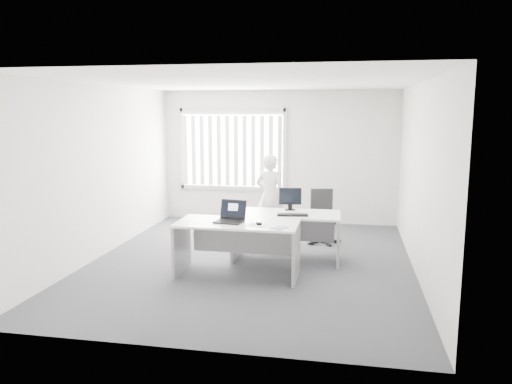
% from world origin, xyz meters
% --- Properties ---
extents(ground, '(6.00, 6.00, 0.00)m').
position_xyz_m(ground, '(0.00, 0.00, 0.00)').
color(ground, '#55545C').
rests_on(ground, ground).
extents(wall_back, '(5.00, 0.02, 2.80)m').
position_xyz_m(wall_back, '(0.00, 3.00, 1.40)').
color(wall_back, silver).
rests_on(wall_back, ground).
extents(wall_front, '(5.00, 0.02, 2.80)m').
position_xyz_m(wall_front, '(0.00, -3.00, 1.40)').
color(wall_front, silver).
rests_on(wall_front, ground).
extents(wall_left, '(0.02, 6.00, 2.80)m').
position_xyz_m(wall_left, '(-2.50, 0.00, 1.40)').
color(wall_left, silver).
rests_on(wall_left, ground).
extents(wall_right, '(0.02, 6.00, 2.80)m').
position_xyz_m(wall_right, '(2.50, 0.00, 1.40)').
color(wall_right, silver).
rests_on(wall_right, ground).
extents(ceiling, '(5.00, 6.00, 0.02)m').
position_xyz_m(ceiling, '(0.00, 0.00, 2.80)').
color(ceiling, white).
rests_on(ceiling, wall_back).
extents(window, '(2.32, 0.06, 1.76)m').
position_xyz_m(window, '(-1.00, 2.96, 1.55)').
color(window, '#B6B6B1').
rests_on(window, wall_back).
extents(blinds, '(2.20, 0.10, 1.50)m').
position_xyz_m(blinds, '(-1.00, 2.90, 1.52)').
color(blinds, white).
rests_on(blinds, wall_back).
extents(desk_near, '(1.75, 0.82, 0.80)m').
position_xyz_m(desk_near, '(-0.06, -0.69, 0.57)').
color(desk_near, white).
rests_on(desk_near, ground).
extents(desk_far, '(1.71, 0.83, 0.77)m').
position_xyz_m(desk_far, '(0.53, 0.21, 0.56)').
color(desk_far, white).
rests_on(desk_far, ground).
extents(office_chair, '(0.64, 0.64, 0.97)m').
position_xyz_m(office_chair, '(1.04, 1.41, 0.30)').
color(office_chair, black).
rests_on(office_chair, ground).
extents(person, '(0.64, 0.48, 1.58)m').
position_xyz_m(person, '(0.04, 1.64, 0.79)').
color(person, silver).
rests_on(person, ground).
extents(laptop, '(0.44, 0.41, 0.30)m').
position_xyz_m(laptop, '(-0.18, -0.73, 0.95)').
color(laptop, black).
rests_on(laptop, desk_near).
extents(paper_sheet, '(0.34, 0.25, 0.00)m').
position_xyz_m(paper_sheet, '(0.28, -0.82, 0.80)').
color(paper_sheet, silver).
rests_on(paper_sheet, desk_near).
extents(mouse, '(0.10, 0.13, 0.05)m').
position_xyz_m(mouse, '(0.26, -0.76, 0.82)').
color(mouse, silver).
rests_on(mouse, paper_sheet).
extents(booklet, '(0.24, 0.27, 0.01)m').
position_xyz_m(booklet, '(0.58, -0.93, 0.80)').
color(booklet, white).
rests_on(booklet, desk_near).
extents(keyboard, '(0.49, 0.22, 0.02)m').
position_xyz_m(keyboard, '(0.65, 0.03, 0.78)').
color(keyboard, black).
rests_on(keyboard, desk_far).
extents(monitor, '(0.38, 0.16, 0.37)m').
position_xyz_m(monitor, '(0.56, 0.46, 0.95)').
color(monitor, black).
rests_on(monitor, desk_far).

